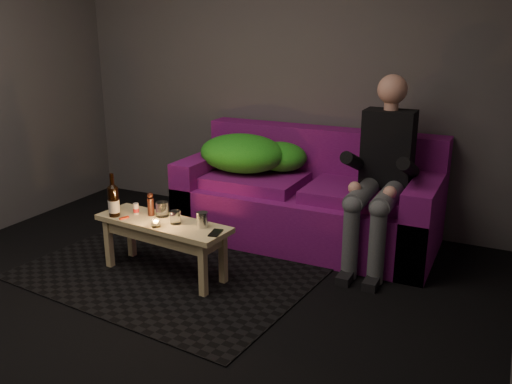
% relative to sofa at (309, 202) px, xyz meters
% --- Properties ---
extents(floor, '(4.50, 4.50, 0.00)m').
position_rel_sofa_xyz_m(floor, '(-0.44, -1.82, -0.31)').
color(floor, black).
rests_on(floor, ground).
extents(room, '(4.50, 4.50, 4.50)m').
position_rel_sofa_xyz_m(room, '(-0.44, -1.35, 1.33)').
color(room, silver).
rests_on(room, ground).
extents(rug, '(2.10, 1.62, 0.01)m').
position_rel_sofa_xyz_m(rug, '(-0.66, -1.03, -0.31)').
color(rug, black).
rests_on(rug, floor).
extents(sofa, '(2.02, 0.91, 0.87)m').
position_rel_sofa_xyz_m(sofa, '(0.00, 0.00, 0.00)').
color(sofa, '#730F6E').
rests_on(sofa, floor).
extents(green_blanket, '(0.89, 0.60, 0.30)m').
position_rel_sofa_xyz_m(green_blanket, '(-0.53, -0.01, 0.34)').
color(green_blanket, '#1C9B1D').
rests_on(green_blanket, sofa).
extents(person, '(0.36, 0.84, 1.35)m').
position_rel_sofa_xyz_m(person, '(0.60, -0.16, 0.38)').
color(person, black).
rests_on(person, sofa).
extents(coffee_table, '(1.01, 0.41, 0.40)m').
position_rel_sofa_xyz_m(coffee_table, '(-0.66, -1.08, 0.02)').
color(coffee_table, '#D7C47E').
rests_on(coffee_table, rug).
extents(beer_bottle_a, '(0.06, 0.06, 0.25)m').
position_rel_sofa_xyz_m(beer_bottle_a, '(-1.09, -1.07, 0.18)').
color(beer_bottle_a, black).
rests_on(beer_bottle_a, coffee_table).
extents(beer_bottle_b, '(0.08, 0.08, 0.31)m').
position_rel_sofa_xyz_m(beer_bottle_b, '(-1.02, -1.14, 0.20)').
color(beer_bottle_b, black).
rests_on(beer_bottle_b, coffee_table).
extents(salt_shaker, '(0.04, 0.04, 0.08)m').
position_rel_sofa_xyz_m(salt_shaker, '(-0.91, -1.05, 0.13)').
color(salt_shaker, silver).
rests_on(salt_shaker, coffee_table).
extents(pepper_mill, '(0.06, 0.06, 0.13)m').
position_rel_sofa_xyz_m(pepper_mill, '(-0.80, -1.02, 0.15)').
color(pepper_mill, black).
rests_on(pepper_mill, coffee_table).
extents(tumbler_back, '(0.09, 0.09, 0.10)m').
position_rel_sofa_xyz_m(tumbler_back, '(-0.71, -1.01, 0.14)').
color(tumbler_back, white).
rests_on(tumbler_back, coffee_table).
extents(tealight, '(0.06, 0.06, 0.05)m').
position_rel_sofa_xyz_m(tealight, '(-0.63, -1.19, 0.11)').
color(tealight, white).
rests_on(tealight, coffee_table).
extents(tumbler_front, '(0.09, 0.09, 0.09)m').
position_rel_sofa_xyz_m(tumbler_front, '(-0.55, -1.09, 0.13)').
color(tumbler_front, white).
rests_on(tumbler_front, coffee_table).
extents(steel_cup, '(0.10, 0.10, 0.10)m').
position_rel_sofa_xyz_m(steel_cup, '(-0.35, -1.06, 0.14)').
color(steel_cup, '#ADAFB4').
rests_on(steel_cup, coffee_table).
extents(smartphone, '(0.09, 0.14, 0.01)m').
position_rel_sofa_xyz_m(smartphone, '(-0.22, -1.12, 0.09)').
color(smartphone, black).
rests_on(smartphone, coffee_table).
extents(red_lighter, '(0.04, 0.07, 0.01)m').
position_rel_sofa_xyz_m(red_lighter, '(-0.92, -1.16, 0.09)').
color(red_lighter, red).
rests_on(red_lighter, coffee_table).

